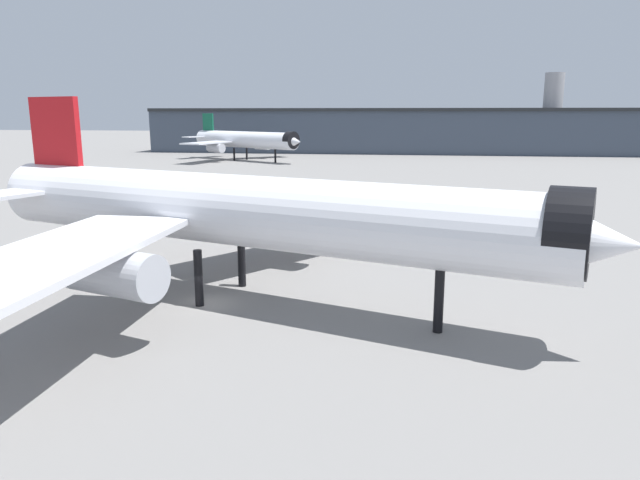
# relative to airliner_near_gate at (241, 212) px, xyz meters

# --- Properties ---
(ground) EXTENTS (900.00, 900.00, 0.00)m
(ground) POSITION_rel_airliner_near_gate_xyz_m (-2.61, -1.78, -7.26)
(ground) COLOR slate
(airliner_near_gate) EXTENTS (55.62, 49.42, 16.48)m
(airliner_near_gate) POSITION_rel_airliner_near_gate_xyz_m (0.00, 0.00, 0.00)
(airliner_near_gate) COLOR white
(airliner_near_gate) RESTS_ON ground
(airliner_far_taxiway) EXTENTS (44.79, 40.15, 15.01)m
(airliner_far_taxiway) POSITION_rel_airliner_near_gate_xyz_m (-39.41, 139.09, -0.65)
(airliner_far_taxiway) COLOR silver
(airliner_far_taxiway) RESTS_ON ground
(terminal_building) EXTENTS (201.39, 20.80, 29.32)m
(terminal_building) POSITION_rel_airliner_near_gate_xyz_m (14.86, 181.95, 1.36)
(terminal_building) COLOR #3D4756
(terminal_building) RESTS_ON ground
(service_truck_front) EXTENTS (5.87, 4.90, 3.00)m
(service_truck_front) POSITION_rel_airliner_near_gate_xyz_m (-0.95, 34.48, -5.67)
(service_truck_front) COLOR black
(service_truck_front) RESTS_ON ground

